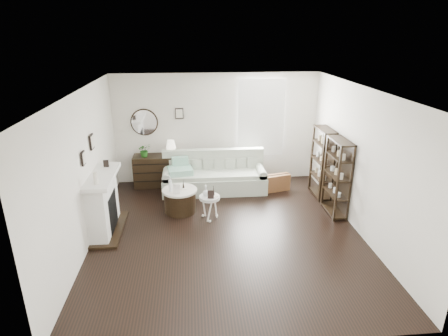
{
  "coord_description": "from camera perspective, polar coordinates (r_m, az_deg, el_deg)",
  "views": [
    {
      "loc": [
        -0.63,
        -6.25,
        3.65
      ],
      "look_at": [
        0.01,
        0.8,
        1.03
      ],
      "focal_mm": 30.0,
      "sensor_mm": 36.0,
      "label": 1
    }
  ],
  "objects": [
    {
      "name": "quilt",
      "position": [
        8.77,
        -6.69,
        -0.44
      ],
      "size": [
        0.62,
        0.54,
        0.14
      ],
      "primitive_type": "cube",
      "rotation": [
        0.0,
        0.0,
        0.17
      ],
      "color": "#2A9C69",
      "rests_on": "sofa"
    },
    {
      "name": "table_lamp",
      "position": [
        9.14,
        -8.07,
        3.06
      ],
      "size": [
        0.27,
        0.27,
        0.38
      ],
      "primitive_type": null,
      "rotation": [
        0.0,
        0.0,
        -0.15
      ],
      "color": "white",
      "rests_on": "dresser"
    },
    {
      "name": "dresser",
      "position": [
        9.35,
        -9.98,
        -0.39
      ],
      "size": [
        1.17,
        0.5,
        0.78
      ],
      "color": "black",
      "rests_on": "ground"
    },
    {
      "name": "suitcase",
      "position": [
        9.07,
        8.12,
        -2.22
      ],
      "size": [
        0.64,
        0.35,
        0.4
      ],
      "primitive_type": "cube",
      "rotation": [
        0.0,
        0.0,
        0.25
      ],
      "color": "brown",
      "rests_on": "ground"
    },
    {
      "name": "eiffel_drum",
      "position": [
        7.9,
        -6.21,
        -2.54
      ],
      "size": [
        0.12,
        0.12,
        0.17
      ],
      "primitive_type": null,
      "rotation": [
        0.0,
        0.0,
        -0.25
      ],
      "color": "black",
      "rests_on": "drum_table"
    },
    {
      "name": "sofa",
      "position": [
        8.98,
        -1.52,
        -1.46
      ],
      "size": [
        2.44,
        0.84,
        0.95
      ],
      "color": "#A7B39F",
      "rests_on": "ground"
    },
    {
      "name": "room",
      "position": [
        9.28,
        3.41,
        7.54
      ],
      "size": [
        5.5,
        5.5,
        5.5
      ],
      "color": "black",
      "rests_on": "ground"
    },
    {
      "name": "bottle_drum",
      "position": [
        7.77,
        -8.19,
        -2.52
      ],
      "size": [
        0.07,
        0.07,
        0.3
      ],
      "primitive_type": "cylinder",
      "color": "silver",
      "rests_on": "drum_table"
    },
    {
      "name": "drum_table",
      "position": [
        8.0,
        -6.71,
        -4.91
      ],
      "size": [
        0.73,
        0.73,
        0.51
      ],
      "rotation": [
        0.0,
        0.0,
        0.16
      ],
      "color": "black",
      "rests_on": "ground"
    },
    {
      "name": "potted_plant",
      "position": [
        9.15,
        -12.04,
        2.68
      ],
      "size": [
        0.37,
        0.35,
        0.33
      ],
      "primitive_type": "imported",
      "rotation": [
        0.0,
        0.0,
        0.4
      ],
      "color": "#205C1A",
      "rests_on": "dresser"
    },
    {
      "name": "card_frame_ped",
      "position": [
        7.41,
        -2.04,
        -4.06
      ],
      "size": [
        0.13,
        0.06,
        0.17
      ],
      "primitive_type": "cube",
      "rotation": [
        -0.21,
        0.0,
        -0.06
      ],
      "color": "black",
      "rests_on": "pedestal_table"
    },
    {
      "name": "fireplace",
      "position": [
        7.45,
        -17.86,
        -5.41
      ],
      "size": [
        0.5,
        1.4,
        1.84
      ],
      "color": "white",
      "rests_on": "ground"
    },
    {
      "name": "eiffel_ped",
      "position": [
        7.53,
        -1.61,
        -3.55
      ],
      "size": [
        0.12,
        0.12,
        0.19
      ],
      "primitive_type": null,
      "rotation": [
        0.0,
        0.0,
        -0.15
      ],
      "color": "black",
      "rests_on": "pedestal_table"
    },
    {
      "name": "shelf_unit_far",
      "position": [
        8.81,
        14.74,
        0.8
      ],
      "size": [
        0.3,
        0.8,
        1.6
      ],
      "color": "black",
      "rests_on": "ground"
    },
    {
      "name": "card_frame_drum",
      "position": [
        7.69,
        -7.22,
        -3.18
      ],
      "size": [
        0.15,
        0.08,
        0.19
      ],
      "primitive_type": "cube",
      "rotation": [
        -0.21,
        0.0,
        -0.23
      ],
      "color": "silver",
      "rests_on": "drum_table"
    },
    {
      "name": "pedestal_table",
      "position": [
        7.56,
        -2.21,
        -4.6
      ],
      "size": [
        0.42,
        0.42,
        0.51
      ],
      "rotation": [
        0.0,
        0.0,
        -0.05
      ],
      "color": "silver",
      "rests_on": "ground"
    },
    {
      "name": "shelf_unit_near",
      "position": [
        8.03,
        16.83,
        -1.35
      ],
      "size": [
        0.3,
        0.8,
        1.6
      ],
      "color": "black",
      "rests_on": "ground"
    },
    {
      "name": "flask_ped",
      "position": [
        7.51,
        -2.79,
        -3.47
      ],
      "size": [
        0.12,
        0.12,
        0.23
      ],
      "primitive_type": null,
      "color": "silver",
      "rests_on": "pedestal_table"
    }
  ]
}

